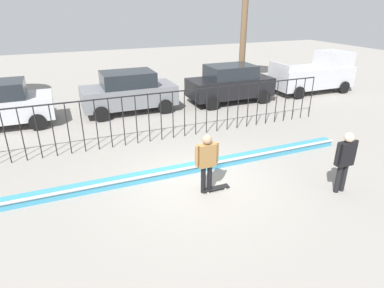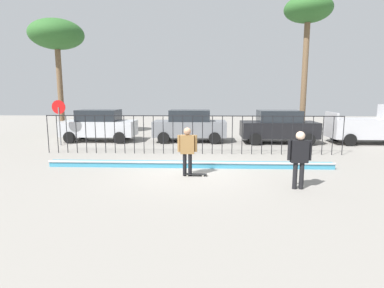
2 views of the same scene
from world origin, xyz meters
The scene contains 13 objects.
ground_plane centered at (0.00, 0.00, 0.00)m, with size 60.00×60.00×0.00m, color gray.
bowl_coping_ledge centered at (0.00, 0.76, 0.12)m, with size 11.00×0.40×0.27m.
perimeter_fence centered at (0.00, 3.55, 1.12)m, with size 14.04×0.04×1.83m.
skateboarder centered at (-0.02, -0.50, 1.01)m, with size 0.68×0.26×1.69m.
skateboard centered at (0.25, -0.53, 0.06)m, with size 0.80×0.20×0.07m.
camera_operator centered at (3.38, -1.89, 1.05)m, with size 0.70×0.26×1.74m.
parked_car_silver centered at (-5.79, 7.42, 0.97)m, with size 4.30×2.12×1.90m.
parked_car_gray centered at (-0.33, 7.48, 0.97)m, with size 4.30×2.12×1.90m.
parked_car_black centered at (4.86, 7.13, 0.97)m, with size 4.30×2.12×1.90m.
pickup_truck centered at (10.38, 7.14, 1.04)m, with size 4.70×2.12×2.24m.
stop_sign centered at (-7.47, 5.80, 1.62)m, with size 0.76×0.07×2.50m.
palm_tree_tall centered at (6.91, 9.51, 7.75)m, with size 2.94×2.94×8.83m.
palm_tree_short centered at (-9.18, 9.81, 6.58)m, with size 3.50×3.50×7.66m.
Camera 2 is at (0.58, -11.03, 2.81)m, focal length 29.09 mm.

